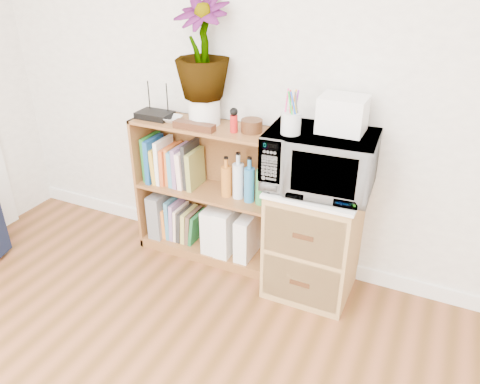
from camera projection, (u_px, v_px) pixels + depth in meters
The scene contains 21 objects.
skirting_board at pixel (264, 248), 3.29m from camera, with size 4.00×0.02×0.10m, color white.
bookshelf at pixel (209, 193), 3.11m from camera, with size 1.00×0.30×0.95m, color brown.
wicker_unit at pixel (313, 241), 2.82m from camera, with size 0.50×0.45×0.70m, color #9E7542.
microwave at pixel (320, 161), 2.57m from camera, with size 0.59×0.40×0.33m, color white.
pen_cup at pixel (291, 123), 2.46m from camera, with size 0.11×0.11×0.12m, color silver.
small_appliance at pixel (343, 114), 2.47m from camera, with size 0.24×0.20×0.19m, color white.
router at pixel (155, 115), 3.00m from camera, with size 0.22×0.15×0.04m, color black.
white_bowl at pixel (171, 119), 2.95m from camera, with size 0.13×0.13×0.03m, color silver.
plant_pot at pixel (204, 111), 2.88m from camera, with size 0.19×0.19×0.16m, color white.
potted_plant at pixel (202, 48), 2.70m from camera, with size 0.33×0.33×0.58m, color #438033.
trinket_box at pixel (194, 126), 2.81m from camera, with size 0.27×0.07×0.04m, color #3B1F10.
kokeshi_doll at pixel (234, 124), 2.75m from camera, with size 0.05×0.05×0.10m, color #B21615.
wooden_bowl at pixel (252, 126), 2.77m from camera, with size 0.13×0.13×0.08m, color #371E0F.
paint_jars at pixel (275, 138), 2.62m from camera, with size 0.10×0.04×0.05m, color pink.
file_box at pixel (163, 212), 3.37m from camera, with size 0.10×0.26×0.32m, color slate.
magazine_holder_left at pixel (215, 227), 3.20m from camera, with size 0.10×0.25×0.32m, color white.
magazine_holder_mid at pixel (228, 229), 3.16m from camera, with size 0.10×0.26×0.33m, color white.
magazine_holder_right at pixel (247, 236), 3.11m from camera, with size 0.10×0.24×0.30m, color white.
cookbooks at pixel (172, 163), 3.14m from camera, with size 0.38×0.20×0.31m.
liquor_bottles at pixel (246, 178), 2.93m from camera, with size 0.31×0.07×0.30m.
lower_books at pixel (182, 222), 3.32m from camera, with size 0.27×0.19×0.30m.
Camera 1 is at (1.00, -0.30, 1.92)m, focal length 35.00 mm.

